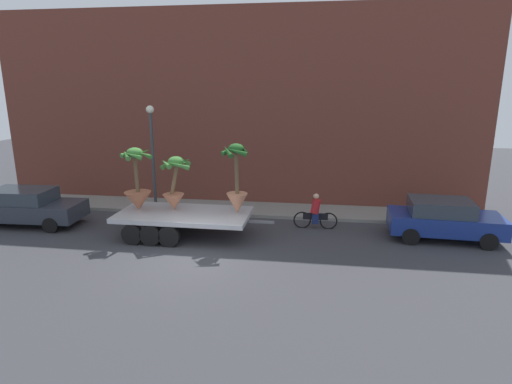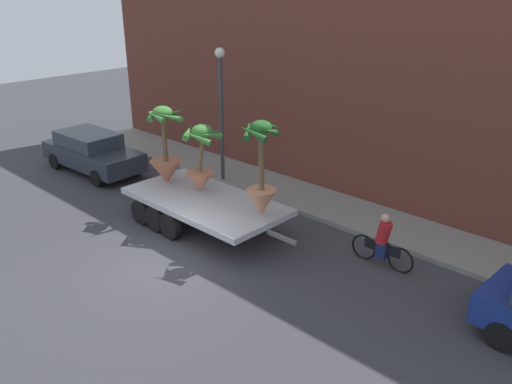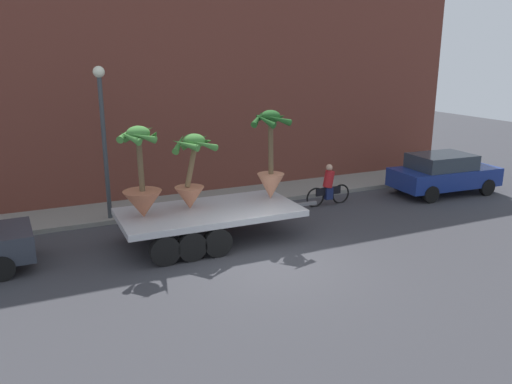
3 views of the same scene
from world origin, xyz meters
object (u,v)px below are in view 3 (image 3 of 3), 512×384
(potted_palm_middle, at_px, (142,185))
(parked_car, at_px, (443,173))
(street_lamp, at_px, (103,124))
(potted_palm_rear, at_px, (191,175))
(potted_palm_front, at_px, (271,164))
(cyclist, at_px, (328,187))
(flatbed_trailer, at_px, (202,217))

(potted_palm_middle, distance_m, parked_car, 12.08)
(parked_car, xyz_separation_m, street_lamp, (-12.46, 1.87, 2.40))
(potted_palm_middle, relative_size, street_lamp, 0.52)
(potted_palm_rear, xyz_separation_m, street_lamp, (-1.96, 2.73, 1.24))
(potted_palm_middle, bearing_deg, potted_palm_front, 2.59)
(potted_palm_middle, bearing_deg, cyclist, 12.94)
(potted_palm_rear, bearing_deg, potted_palm_middle, -171.91)
(street_lamp, bearing_deg, potted_palm_rear, -54.35)
(parked_car, relative_size, street_lamp, 0.88)
(potted_palm_rear, height_order, cyclist, potted_palm_rear)
(potted_palm_front, height_order, cyclist, potted_palm_front)
(parked_car, bearing_deg, potted_palm_rear, -175.32)
(flatbed_trailer, bearing_deg, cyclist, 17.39)
(potted_palm_middle, bearing_deg, parked_car, 5.10)
(potted_palm_front, bearing_deg, street_lamp, 148.30)
(potted_palm_middle, height_order, cyclist, potted_palm_middle)
(street_lamp, bearing_deg, cyclist, -9.94)
(cyclist, bearing_deg, potted_palm_rear, -165.81)
(potted_palm_rear, xyz_separation_m, parked_car, (10.50, 0.86, -1.16))
(cyclist, bearing_deg, potted_palm_middle, -167.06)
(street_lamp, bearing_deg, potted_palm_front, -31.70)
(potted_palm_rear, relative_size, cyclist, 1.19)
(potted_palm_front, height_order, parked_car, potted_palm_front)
(flatbed_trailer, bearing_deg, potted_palm_rear, 124.46)
(potted_palm_middle, xyz_separation_m, cyclist, (7.06, 1.62, -1.21))
(potted_palm_rear, height_order, potted_palm_front, potted_palm_front)
(potted_palm_middle, height_order, parked_car, potted_palm_middle)
(flatbed_trailer, distance_m, potted_palm_front, 2.69)
(potted_palm_rear, distance_m, potted_palm_front, 2.51)
(flatbed_trailer, distance_m, potted_palm_middle, 2.01)
(potted_palm_front, relative_size, parked_car, 0.64)
(potted_palm_middle, xyz_separation_m, potted_palm_front, (3.99, 0.18, 0.21))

